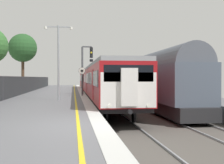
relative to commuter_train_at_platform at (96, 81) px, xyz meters
The scene contains 7 objects.
ground 23.38m from the commuter_train_at_platform, 88.66° to the right, with size 17.40×110.00×1.21m.
commuter_train_at_platform is the anchor object (origin of this frame).
freight_train_adjacent_track 5.28m from the commuter_train_at_platform, 40.59° to the left, with size 2.60×44.24×4.57m.
signal_gantry 5.56m from the commuter_train_at_platform, 105.92° to the right, with size 1.10×0.24×4.61m.
speed_limit_sign 7.52m from the commuter_train_at_platform, 104.23° to the right, with size 0.59×0.08×2.52m.
platform_lamp_mid 12.66m from the commuter_train_at_platform, 106.93° to the right, with size 2.00×0.20×5.32m.
background_tree_centre 14.45m from the commuter_train_at_platform, 134.45° to the left, with size 3.99×3.99×7.83m.
Camera 1 is at (-0.52, -9.94, 1.61)m, focal length 47.28 mm.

